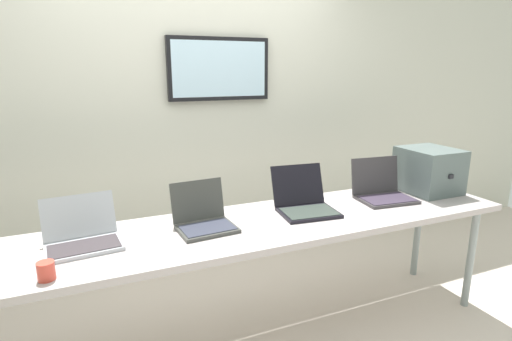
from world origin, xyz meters
The scene contains 8 objects.
back_wall centered at (0.01, 1.13, 1.26)m, with size 8.00×0.11×2.50m.
workbench centered at (0.00, 0.00, 0.74)m, with size 3.48×0.70×0.79m.
equipment_box centered at (1.51, 0.09, 0.95)m, with size 0.36×0.40×0.32m.
laptop_station_1 centered at (-0.85, 0.07, 0.84)m, with size 0.39×0.35×0.24m.
laptop_station_2 centered at (-0.21, 0.06, 0.85)m, with size 0.33×0.32×0.25m.
laptop_station_3 centered at (0.46, 0.07, 0.85)m, with size 0.39×0.40×0.27m.
laptop_station_4 centered at (1.08, 0.08, 0.85)m, with size 0.40×0.34×0.27m.
coffee_mug centered at (-1.00, -0.25, 0.83)m, with size 0.07×0.07×0.08m.
Camera 1 is at (-0.79, -2.05, 1.67)m, focal length 28.29 mm.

